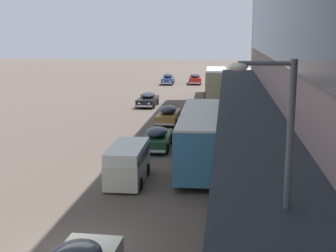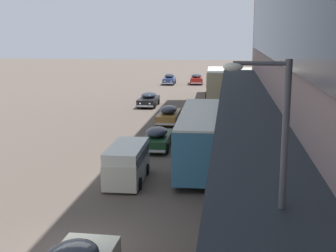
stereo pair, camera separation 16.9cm
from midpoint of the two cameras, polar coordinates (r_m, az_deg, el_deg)
The scene contains 11 objects.
ground at distance 17.93m, azimuth -10.71°, elevation -14.46°, with size 240.00×240.00×0.00m, color brown.
transit_bus_kerbside_front at distance 57.33m, azimuth 6.12°, elevation 5.46°, with size 2.93×9.64×3.38m.
transit_bus_kerbside_rear at distance 27.65m, azimuth 4.16°, elevation -1.04°, with size 2.87×10.99×3.19m.
sedan_oncoming_front at distance 71.68m, azimuth 3.55°, elevation 5.74°, with size 2.06×4.41×1.56m.
sedan_second_mid at distance 40.52m, azimuth 0.21°, elevation 1.42°, with size 1.82×5.01×1.56m.
sedan_lead_mid at distance 31.64m, azimuth -1.17°, elevation -1.45°, with size 1.87×4.66×1.50m.
sedan_oncoming_rear at distance 49.94m, azimuth -2.29°, elevation 3.25°, with size 1.95×4.75×1.47m.
sedan_trailing_near at distance 71.41m, azimuth 0.22°, elevation 5.74°, with size 1.87×4.44×1.58m.
vw_van at distance 24.79m, azimuth -4.78°, elevation -4.26°, with size 1.98×4.58×1.96m.
pedestrian_at_kerb at distance 24.45m, azimuth 11.11°, elevation -4.45°, with size 0.43×0.51×1.86m.
street_lamp at distance 11.07m, azimuth 13.35°, elevation -7.46°, with size 1.50×0.28×7.03m.
Camera 2 is at (5.32, -15.29, 7.74)m, focal length 50.00 mm.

